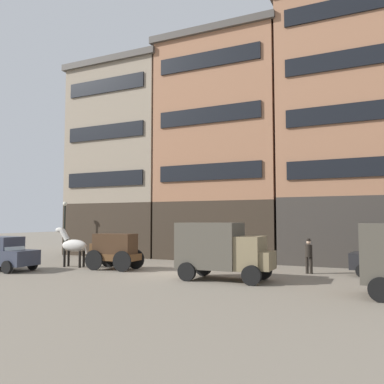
{
  "coord_description": "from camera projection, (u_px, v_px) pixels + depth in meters",
  "views": [
    {
      "loc": [
        9.86,
        -18.31,
        2.75
      ],
      "look_at": [
        0.43,
        1.9,
        4.31
      ],
      "focal_mm": 37.48,
      "sensor_mm": 36.0,
      "label": 1
    }
  ],
  "objects": [
    {
      "name": "ground_plane",
      "position": [
        169.0,
        274.0,
        20.52
      ],
      "size": [
        120.0,
        120.0,
        0.0
      ],
      "primitive_type": "plane",
      "color": "slate"
    },
    {
      "name": "building_far_left",
      "position": [
        130.0,
        160.0,
        33.39
      ],
      "size": [
        8.59,
        7.12,
        15.35
      ],
      "color": "#33281E",
      "rests_on": "ground_plane"
    },
    {
      "name": "building_center_left",
      "position": [
        226.0,
        148.0,
        29.82
      ],
      "size": [
        9.17,
        7.12,
        16.05
      ],
      "color": "#33281E",
      "rests_on": "ground_plane"
    },
    {
      "name": "building_center_right",
      "position": [
        354.0,
        128.0,
        26.12
      ],
      "size": [
        9.28,
        7.12,
        17.43
      ],
      "color": "#38332D",
      "rests_on": "ground_plane"
    },
    {
      "name": "cargo_wagon",
      "position": [
        114.0,
        249.0,
        22.28
      ],
      "size": [
        2.97,
        1.63,
        1.98
      ],
      "color": "brown",
      "rests_on": "ground_plane"
    },
    {
      "name": "draft_horse",
      "position": [
        73.0,
        245.0,
        23.54
      ],
      "size": [
        2.35,
        0.68,
        2.3
      ],
      "color": "beige",
      "rests_on": "ground_plane"
    },
    {
      "name": "delivery_truck_far",
      "position": [
        222.0,
        249.0,
        18.42
      ],
      "size": [
        4.36,
        2.15,
        2.62
      ],
      "color": "#7A6B4C",
      "rests_on": "ground_plane"
    },
    {
      "name": "sedan_light",
      "position": [
        4.0,
        254.0,
        21.84
      ],
      "size": [
        3.71,
        1.88,
        1.83
      ],
      "color": "#333847",
      "rests_on": "ground_plane"
    },
    {
      "name": "pedestrian_officer",
      "position": [
        309.0,
        254.0,
        20.55
      ],
      "size": [
        0.45,
        0.45,
        1.79
      ],
      "color": "black",
      "rests_on": "ground_plane"
    },
    {
      "name": "streetlamp_curbside",
      "position": [
        65.0,
        221.0,
        30.03
      ],
      "size": [
        0.32,
        0.32,
        4.12
      ],
      "color": "black",
      "rests_on": "ground_plane"
    },
    {
      "name": "fire_hydrant_curbside",
      "position": [
        105.0,
        253.0,
        28.39
      ],
      "size": [
        0.24,
        0.24,
        0.83
      ],
      "color": "maroon",
      "rests_on": "ground_plane"
    }
  ]
}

